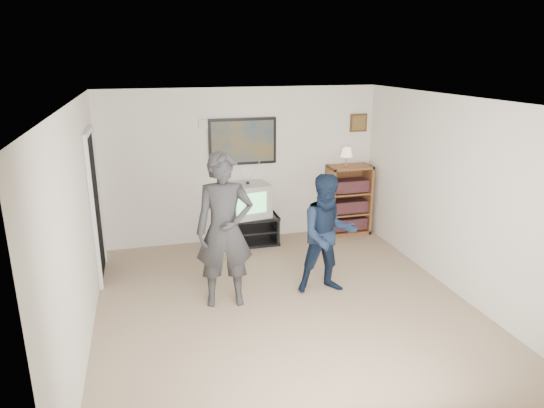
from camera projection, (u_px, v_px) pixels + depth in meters
name	position (u px, v px, depth m)	size (l,w,h in m)	color
room_shell	(279.00, 203.00, 5.89)	(4.51, 5.00, 2.51)	#977B60
media_stand	(248.00, 230.00, 7.93)	(0.96, 0.54, 0.48)	black
crt_television	(248.00, 200.00, 7.78)	(0.64, 0.54, 0.54)	#B1B0AB
bookshelf	(348.00, 200.00, 8.31)	(0.73, 0.41, 1.19)	brown
table_lamp	(346.00, 157.00, 8.05)	(0.20, 0.20, 0.32)	#FFEFC1
person_tall	(225.00, 230.00, 5.81)	(0.70, 0.46, 1.91)	#2D2D30
person_short	(328.00, 234.00, 6.16)	(0.76, 0.59, 1.57)	#131F36
controller_left	(224.00, 199.00, 5.90)	(0.04, 0.13, 0.04)	white
controller_right	(322.00, 205.00, 6.30)	(0.03, 0.11, 0.03)	white
poster	(243.00, 142.00, 7.73)	(1.10, 0.03, 0.75)	black
air_vent	(208.00, 124.00, 7.51)	(0.28, 0.02, 0.14)	white
small_picture	(359.00, 123.00, 8.17)	(0.30, 0.03, 0.30)	#4C3118
doorway	(95.00, 207.00, 6.56)	(0.03, 0.85, 2.00)	black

